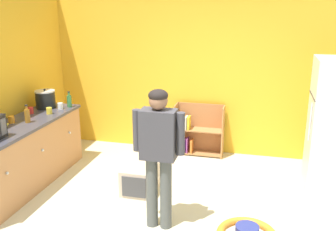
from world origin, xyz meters
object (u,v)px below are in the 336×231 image
(white_cup, at_px, (60,106))
(crock_pot, at_px, (45,99))
(kitchen_counter, at_px, (23,155))
(green_glass_bottle, at_px, (69,101))
(pet_carrier, at_px, (140,178))
(bookshelf, at_px, (196,132))
(amber_bottle, at_px, (27,115))
(red_cup, at_px, (31,110))
(yellow_cup, at_px, (49,111))
(banana_bunch, at_px, (5,125))
(standing_person, at_px, (159,147))
(orange_cup, at_px, (11,120))

(white_cup, bearing_deg, crock_pot, 177.76)
(kitchen_counter, bearing_deg, green_glass_bottle, 76.82)
(kitchen_counter, distance_m, pet_carrier, 1.63)
(bookshelf, bearing_deg, amber_bottle, -139.84)
(kitchen_counter, xyz_separation_m, red_cup, (-0.14, 0.49, 0.50))
(green_glass_bottle, bearing_deg, yellow_cup, -102.66)
(kitchen_counter, xyz_separation_m, pet_carrier, (1.59, 0.26, -0.27))
(banana_bunch, height_order, yellow_cup, yellow_cup)
(crock_pot, bearing_deg, standing_person, -31.72)
(kitchen_counter, relative_size, crock_pot, 7.60)
(amber_bottle, bearing_deg, white_cup, 84.05)
(bookshelf, distance_m, crock_pot, 2.46)
(bookshelf, distance_m, banana_bunch, 2.96)
(banana_bunch, height_order, white_cup, white_cup)
(white_cup, bearing_deg, kitchen_counter, -100.40)
(kitchen_counter, relative_size, orange_cup, 23.86)
(yellow_cup, bearing_deg, standing_person, -28.40)
(green_glass_bottle, relative_size, white_cup, 2.59)
(crock_pot, bearing_deg, yellow_cup, -51.81)
(bookshelf, height_order, red_cup, red_cup)
(kitchen_counter, height_order, red_cup, red_cup)
(amber_bottle, xyz_separation_m, yellow_cup, (0.06, 0.45, -0.05))
(standing_person, bearing_deg, yellow_cup, 151.60)
(green_glass_bottle, xyz_separation_m, yellow_cup, (-0.10, -0.43, -0.05))
(bookshelf, xyz_separation_m, pet_carrier, (-0.48, -1.52, -0.19))
(pet_carrier, height_order, amber_bottle, amber_bottle)
(crock_pot, xyz_separation_m, white_cup, (0.25, -0.01, -0.09))
(yellow_cup, xyz_separation_m, red_cup, (-0.27, -0.05, 0.00))
(standing_person, distance_m, pet_carrier, 1.18)
(kitchen_counter, distance_m, red_cup, 0.71)
(pet_carrier, xyz_separation_m, green_glass_bottle, (-1.36, 0.71, 0.82))
(amber_bottle, distance_m, yellow_cup, 0.45)
(pet_carrier, xyz_separation_m, crock_pot, (-1.69, 0.57, 0.86))
(red_cup, bearing_deg, standing_person, -24.31)
(banana_bunch, relative_size, red_cup, 1.67)
(bookshelf, xyz_separation_m, red_cup, (-2.21, -1.29, 0.58))
(standing_person, height_order, green_glass_bottle, standing_person)
(kitchen_counter, height_order, yellow_cup, yellow_cup)
(crock_pot, bearing_deg, green_glass_bottle, 22.71)
(crock_pot, bearing_deg, pet_carrier, -18.67)
(amber_bottle, xyz_separation_m, white_cup, (0.08, 0.73, -0.05))
(pet_carrier, xyz_separation_m, orange_cup, (-1.71, -0.24, 0.77))
(banana_bunch, bearing_deg, amber_bottle, 58.79)
(amber_bottle, height_order, red_cup, amber_bottle)
(white_cup, relative_size, red_cup, 1.00)
(bookshelf, relative_size, orange_cup, 8.95)
(bookshelf, distance_m, standing_person, 2.35)
(kitchen_counter, xyz_separation_m, banana_bunch, (-0.09, -0.18, 0.48))
(amber_bottle, bearing_deg, pet_carrier, 6.32)
(bookshelf, distance_m, orange_cup, 2.87)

